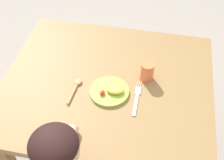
{
  "coord_description": "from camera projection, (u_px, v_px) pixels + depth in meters",
  "views": [
    {
      "loc": [
        0.24,
        -1.04,
        1.85
      ],
      "look_at": [
        0.03,
        0.0,
        0.73
      ],
      "focal_mm": 46.21,
      "sensor_mm": 36.0,
      "label": 1
    }
  ],
  "objects": [
    {
      "name": "dining_table",
      "position": [
        107.0,
        91.0,
        1.62
      ],
      "size": [
        1.14,
        0.99,
        0.71
      ],
      "color": "olive",
      "rests_on": "ground_plane"
    },
    {
      "name": "spoon",
      "position": [
        76.0,
        87.0,
        1.53
      ],
      "size": [
        0.04,
        0.18,
        0.02
      ],
      "rotation": [
        0.0,
        0.0,
        1.5
      ],
      "color": "tan",
      "rests_on": "dining_table"
    },
    {
      "name": "plate",
      "position": [
        110.0,
        91.0,
        1.5
      ],
      "size": [
        0.21,
        0.21,
        0.05
      ],
      "color": "#95BB43",
      "rests_on": "dining_table"
    },
    {
      "name": "drinking_cup",
      "position": [
        147.0,
        71.0,
        1.54
      ],
      "size": [
        0.07,
        0.07,
        0.11
      ],
      "primitive_type": "cylinder",
      "color": "#F17143",
      "rests_on": "dining_table"
    },
    {
      "name": "fork",
      "position": [
        137.0,
        99.0,
        1.48
      ],
      "size": [
        0.03,
        0.23,
        0.01
      ],
      "rotation": [
        0.0,
        0.0,
        1.58
      ],
      "color": "silver",
      "rests_on": "dining_table"
    },
    {
      "name": "ground_plane",
      "position": [
        108.0,
        148.0,
        2.08
      ],
      "size": [
        8.0,
        8.0,
        0.0
      ],
      "primitive_type": "plane",
      "color": "gray"
    }
  ]
}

